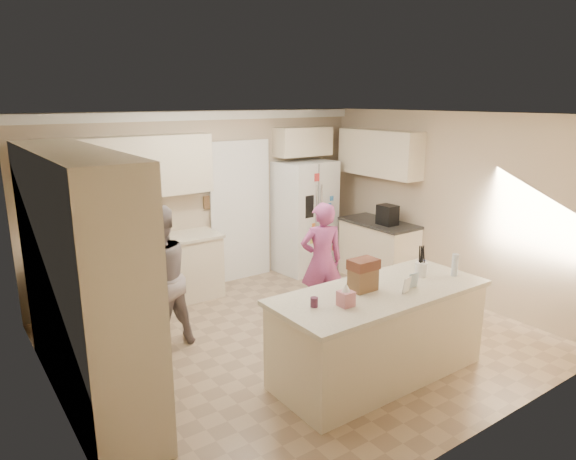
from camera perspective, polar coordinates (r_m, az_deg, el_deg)
floor at (r=6.21m, az=1.14°, el=-12.13°), size 5.20×4.60×0.02m
ceiling at (r=5.56m, az=1.28°, el=12.80°), size 5.20×4.60×0.02m
wall_back at (r=7.68m, az=-9.11°, el=3.23°), size 5.20×0.02×2.60m
wall_front at (r=4.21m, az=20.37°, el=-6.91°), size 5.20×0.02×2.60m
wall_left at (r=4.75m, az=-25.11°, el=-4.99°), size 0.02×4.60×2.60m
wall_right at (r=7.56m, az=17.34°, el=2.57°), size 0.02×4.60×2.60m
crown_back at (r=7.50m, az=-9.32°, el=12.43°), size 5.20×0.08×0.12m
pantry_bank at (r=5.03m, az=-21.93°, el=-5.12°), size 0.60×2.60×2.35m
back_base_cab at (r=7.20m, az=-15.97°, el=-5.01°), size 2.20×0.60×0.88m
back_countertop at (r=7.06m, az=-16.19°, el=-1.51°), size 2.24×0.63×0.04m
back_upper_cab at (r=6.99m, az=-17.14°, el=6.66°), size 2.20×0.35×0.80m
doorway_opening at (r=7.96m, az=-5.40°, el=1.90°), size 0.90×0.06×2.10m
doorway_casing at (r=7.93m, az=-5.27°, el=1.86°), size 1.02×0.03×2.22m
wall_frame_upper at (r=7.61m, az=-8.92°, el=5.05°), size 0.15×0.02×0.20m
wall_frame_lower at (r=7.66m, az=-8.84°, el=3.05°), size 0.15×0.02×0.20m
refrigerator at (r=8.36m, az=1.83°, el=1.51°), size 0.97×0.79×1.80m
fridge_seam at (r=8.08m, az=3.35°, el=1.04°), size 0.02×0.02×1.78m
fridge_dispenser at (r=7.89m, az=2.17°, el=2.58°), size 0.22×0.03×0.35m
fridge_handle_l at (r=8.01m, az=3.16°, el=2.02°), size 0.02×0.02×0.85m
fridge_handle_r at (r=8.07m, az=3.71°, el=2.11°), size 0.02×0.02×0.85m
over_fridge_cab at (r=8.28m, az=1.68°, el=9.79°), size 0.95×0.35×0.45m
right_base_cab at (r=8.17m, az=10.01°, el=-2.35°), size 0.60×1.20×0.88m
right_countertop at (r=8.04m, az=10.11°, el=0.78°), size 0.63×1.24×0.04m
right_upper_cab at (r=8.10m, az=10.10°, el=8.42°), size 0.35×1.50×0.70m
coffee_maker at (r=7.84m, az=10.99°, el=1.66°), size 0.22×0.28×0.30m
island_base at (r=5.39m, az=10.02°, el=-11.39°), size 2.20×0.90×0.88m
island_top at (r=5.21m, az=10.24°, el=-6.83°), size 2.28×0.96×0.05m
utensil_crock at (r=5.67m, az=14.57°, el=-4.24°), size 0.13×0.13×0.15m
tissue_box at (r=4.75m, az=6.45°, el=-7.59°), size 0.13×0.13×0.14m
tissue_plume at (r=4.71m, az=6.48°, el=-6.35°), size 0.08×0.08×0.08m
dollhouse_body at (r=5.13m, az=8.33°, el=-5.48°), size 0.26×0.18×0.22m
dollhouse_roof at (r=5.08m, az=8.39°, el=-3.79°), size 0.28×0.20×0.10m
jam_jar at (r=4.72m, az=2.92°, el=-8.01°), size 0.07×0.07×0.09m
greeting_card_a at (r=5.15m, az=13.06°, el=-5.98°), size 0.12×0.06×0.16m
greeting_card_b at (r=5.29m, az=13.75°, el=-5.48°), size 0.12×0.05×0.16m
water_bottle at (r=5.76m, az=18.05°, el=-3.71°), size 0.07×0.07×0.24m
shaker_salt at (r=5.90m, az=14.37°, el=-3.78°), size 0.05×0.05×0.09m
shaker_pepper at (r=5.95m, az=14.81°, el=-3.65°), size 0.05×0.05×0.09m
teen_boy at (r=5.89m, az=-14.24°, el=-5.29°), size 0.91×0.77×1.65m
teen_girl at (r=6.55m, az=3.75°, el=-3.45°), size 0.65×0.54×1.52m
fridge_magnets at (r=8.08m, az=3.39°, el=1.03°), size 0.76×0.02×1.44m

